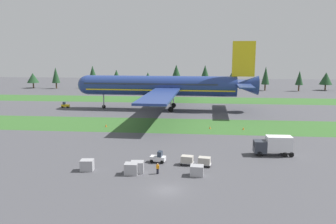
% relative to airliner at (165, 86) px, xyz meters
% --- Properties ---
extents(ground_plane, '(400.00, 400.00, 0.00)m').
position_rel_airliner_xyz_m(ground_plane, '(6.81, -64.38, -7.91)').
color(ground_plane, '#47474C').
extents(grass_strip_near, '(320.00, 17.70, 0.01)m').
position_rel_airliner_xyz_m(grass_strip_near, '(6.81, -23.65, -7.91)').
color(grass_strip_near, '#336028').
rests_on(grass_strip_near, ground).
extents(grass_strip_far, '(320.00, 17.70, 0.01)m').
position_rel_airliner_xyz_m(grass_strip_far, '(6.81, 23.76, -7.91)').
color(grass_strip_far, '#336028').
rests_on(grass_strip_far, ground).
extents(airliner, '(59.03, 72.66, 22.07)m').
position_rel_airliner_xyz_m(airliner, '(0.00, 0.00, 0.00)').
color(airliner, navy).
rests_on(airliner, ground).
extents(baggage_tug, '(2.78, 1.70, 1.97)m').
position_rel_airliner_xyz_m(baggage_tug, '(4.22, -52.99, -7.10)').
color(baggage_tug, silver).
rests_on(baggage_tug, ground).
extents(cargo_dolly_lead, '(2.41, 1.84, 1.55)m').
position_rel_airliner_xyz_m(cargo_dolly_lead, '(9.18, -53.80, -6.99)').
color(cargo_dolly_lead, '#A3A3A8').
rests_on(cargo_dolly_lead, ground).
extents(cargo_dolly_second, '(2.41, 1.84, 1.55)m').
position_rel_airliner_xyz_m(cargo_dolly_second, '(12.04, -54.27, -6.99)').
color(cargo_dolly_second, '#A3A3A8').
rests_on(cargo_dolly_second, ground).
extents(catering_truck, '(7.00, 2.44, 3.58)m').
position_rel_airliner_xyz_m(catering_truck, '(24.70, -47.01, -5.96)').
color(catering_truck, '#2D333D').
rests_on(catering_truck, ground).
extents(pushback_tractor, '(2.64, 1.38, 1.97)m').
position_rel_airliner_xyz_m(pushback_tractor, '(-34.51, 1.14, -7.10)').
color(pushback_tractor, yellow).
rests_on(pushback_tractor, ground).
extents(ground_crew_marshaller, '(0.51, 0.36, 1.74)m').
position_rel_airliner_xyz_m(ground_crew_marshaller, '(4.80, -58.41, -6.96)').
color(ground_crew_marshaller, black).
rests_on(ground_crew_marshaller, ground).
extents(uld_container_0, '(2.15, 1.79, 1.76)m').
position_rel_airliner_xyz_m(uld_container_0, '(-6.56, -57.97, -7.03)').
color(uld_container_0, '#A3A3A8').
rests_on(uld_container_0, ground).
extents(uld_container_1, '(2.12, 1.75, 1.77)m').
position_rel_airliner_xyz_m(uld_container_1, '(1.54, -58.08, -7.02)').
color(uld_container_1, '#A3A3A8').
rests_on(uld_container_1, ground).
extents(uld_container_2, '(2.06, 1.68, 1.76)m').
position_rel_airliner_xyz_m(uld_container_2, '(0.75, -58.92, -7.03)').
color(uld_container_2, '#A3A3A8').
rests_on(uld_container_2, ground).
extents(uld_container_3, '(2.10, 1.72, 1.61)m').
position_rel_airliner_xyz_m(uld_container_3, '(10.84, -58.61, -7.10)').
color(uld_container_3, '#A3A3A8').
rests_on(uld_container_3, ground).
extents(taxiway_marker_0, '(0.44, 0.44, 0.60)m').
position_rel_airliner_xyz_m(taxiway_marker_0, '(21.94, -26.82, -7.61)').
color(taxiway_marker_0, orange).
rests_on(taxiway_marker_0, ground).
extents(taxiway_marker_1, '(0.44, 0.44, 0.65)m').
position_rel_airliner_xyz_m(taxiway_marker_1, '(-12.30, -26.91, -7.58)').
color(taxiway_marker_1, orange).
rests_on(taxiway_marker_1, ground).
extents(taxiway_marker_2, '(0.44, 0.44, 0.53)m').
position_rel_airliner_xyz_m(taxiway_marker_2, '(13.86, -26.47, -7.65)').
color(taxiway_marker_2, orange).
rests_on(taxiway_marker_2, ground).
extents(distant_tree_line, '(173.51, 10.85, 12.61)m').
position_rel_airliner_xyz_m(distant_tree_line, '(7.22, 61.43, -1.01)').
color(distant_tree_line, '#4C3823').
rests_on(distant_tree_line, ground).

